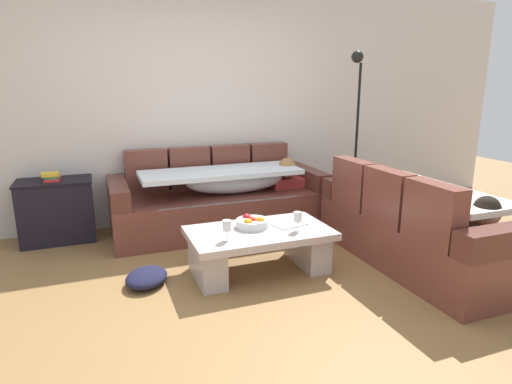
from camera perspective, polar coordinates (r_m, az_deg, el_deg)
The scene contains 13 objects.
ground_plane at distance 3.37m, azimuth -0.86°, elevation -13.75°, with size 14.00×14.00×0.00m, color olive.
back_wall at distance 5.06m, azimuth -9.50°, elevation 11.41°, with size 9.00×0.10×2.70m, color silver.
couch_along_wall at distance 4.77m, azimuth -4.53°, elevation -1.00°, with size 2.30×0.92×0.88m.
couch_near_window at distance 4.11m, azimuth 20.88°, elevation -4.38°, with size 0.92×1.95×0.88m.
coffee_table at distance 3.69m, azimuth 0.43°, elevation -7.11°, with size 1.20×0.68×0.38m.
fruit_bowl at distance 3.69m, azimuth -0.51°, elevation -4.08°, with size 0.28×0.28×0.10m.
wine_glass_near_left at distance 3.38m, azimuth -3.90°, elevation -4.58°, with size 0.07×0.07×0.17m.
wine_glass_near_right at distance 3.60m, azimuth 5.53°, elevation -3.42°, with size 0.07×0.07×0.17m.
open_magazine at distance 3.79m, azimuth 4.34°, elevation -4.22°, with size 0.28×0.21×0.01m, color white.
side_cabinet at distance 4.83m, azimuth -24.92°, elevation -2.26°, with size 0.72×0.44×0.64m.
book_stack_on_cabinet at distance 4.75m, azimuth -25.53°, elevation 1.86°, with size 0.19×0.22×0.08m.
floor_lamp at distance 5.42m, azimuth 13.11°, elevation 8.93°, with size 0.33×0.31×1.95m.
crumpled_garment at distance 3.65m, azimuth -14.33°, elevation -10.91°, with size 0.40×0.32×0.12m, color #191933.
Camera 1 is at (-1.02, -2.80, 1.58)m, focal length 30.12 mm.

